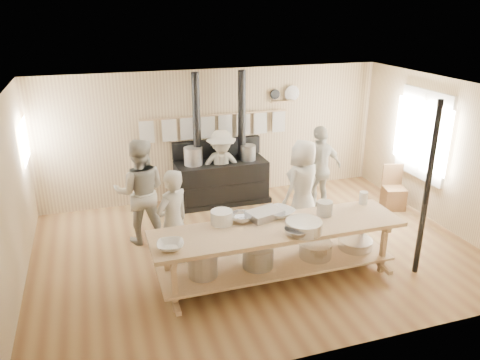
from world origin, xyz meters
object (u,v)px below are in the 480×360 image
object	(u,v)px
cook_left	(141,192)
cook_by_window	(222,169)
cook_center	(302,185)
stove	(221,177)
chair	(393,196)
cook_right	(319,169)
prep_table	(277,247)
cook_far_left	(173,222)
roasting_pan	(265,214)

from	to	relation	value
cook_left	cook_by_window	distance (m)	1.97
cook_by_window	cook_center	bearing A→B (deg)	-46.74
cook_by_window	stove	bearing A→B (deg)	87.86
cook_left	chair	world-z (taller)	cook_left
cook_right	cook_by_window	bearing A→B (deg)	-36.49
stove	chair	bearing A→B (deg)	-23.28
stove	cook_right	bearing A→B (deg)	-30.84
prep_table	cook_left	xyz separation A→B (m)	(-1.69, 1.80, 0.37)
cook_far_left	stove	bearing A→B (deg)	-153.96
prep_table	cook_by_window	bearing A→B (deg)	90.50
cook_center	chair	world-z (taller)	cook_center
prep_table	cook_left	bearing A→B (deg)	133.29
cook_right	cook_left	bearing A→B (deg)	-7.06
stove	prep_table	xyz separation A→B (m)	(-0.00, -3.02, -0.00)
stove	cook_center	world-z (taller)	stove
stove	cook_by_window	size ratio (longest dim) A/B	1.70
prep_table	cook_center	xyz separation A→B (m)	(1.04, 1.43, 0.29)
cook_far_left	chair	distance (m)	4.63
cook_by_window	chair	xyz separation A→B (m)	(3.15, -1.16, -0.51)
cook_far_left	cook_right	bearing A→B (deg)	170.26
cook_right	roasting_pan	world-z (taller)	cook_right
cook_far_left	cook_left	bearing A→B (deg)	-107.38
cook_left	cook_right	xyz separation A→B (m)	(3.36, 0.23, -0.05)
cook_by_window	roasting_pan	distance (m)	2.51
prep_table	cook_by_window	world-z (taller)	cook_by_window
cook_far_left	roasting_pan	distance (m)	1.34
cook_far_left	cook_by_window	size ratio (longest dim) A/B	1.05
cook_by_window	cook_right	bearing A→B (deg)	-19.46
stove	prep_table	world-z (taller)	stove
cook_right	roasting_pan	xyz separation A→B (m)	(-1.74, -1.69, 0.07)
cook_by_window	chair	bearing A→B (deg)	-14.11
cook_center	chair	xyz separation A→B (m)	(2.09, 0.25, -0.56)
stove	chair	world-z (taller)	stove
prep_table	chair	world-z (taller)	same
cook_right	cook_by_window	distance (m)	1.88
roasting_pan	cook_center	bearing A→B (deg)	44.53
cook_right	cook_by_window	size ratio (longest dim) A/B	1.10
cook_far_left	cook_by_window	bearing A→B (deg)	-155.55
stove	cook_far_left	distance (m)	2.72
prep_table	cook_left	distance (m)	2.49
cook_center	stove	bearing A→B (deg)	-84.14
chair	roasting_pan	distance (m)	3.53
prep_table	cook_center	distance (m)	1.79
prep_table	cook_right	distance (m)	2.64
prep_table	cook_center	size ratio (longest dim) A/B	2.21
cook_by_window	chair	world-z (taller)	cook_by_window
prep_table	cook_center	bearing A→B (deg)	53.88
chair	cook_by_window	bearing A→B (deg)	175.01
prep_table	cook_by_window	size ratio (longest dim) A/B	2.36
cook_right	roasting_pan	distance (m)	2.43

